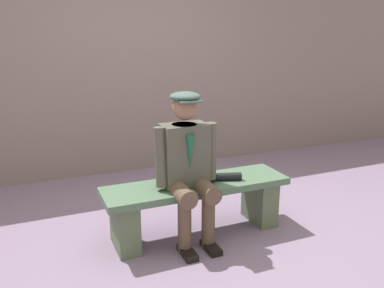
% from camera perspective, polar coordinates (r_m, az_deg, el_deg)
% --- Properties ---
extents(ground_plane, '(30.00, 30.00, 0.00)m').
position_cam_1_polar(ground_plane, '(3.66, 0.67, -12.57)').
color(ground_plane, slate).
extents(bench, '(1.63, 0.45, 0.48)m').
position_cam_1_polar(bench, '(3.52, 0.69, -8.03)').
color(bench, '#4A674D').
rests_on(bench, ground).
extents(seated_man, '(0.55, 0.55, 1.28)m').
position_cam_1_polar(seated_man, '(3.29, -0.64, -2.67)').
color(seated_man, '#4D4C3F').
rests_on(seated_man, ground).
extents(rolled_magazine, '(0.28, 0.15, 0.07)m').
position_cam_1_polar(rolled_magazine, '(3.51, 4.85, -4.65)').
color(rolled_magazine, black).
rests_on(rolled_magazine, bench).
extents(stadium_wall, '(12.00, 0.24, 2.27)m').
position_cam_1_polar(stadium_wall, '(5.18, -8.42, 8.85)').
color(stadium_wall, gray).
rests_on(stadium_wall, ground).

